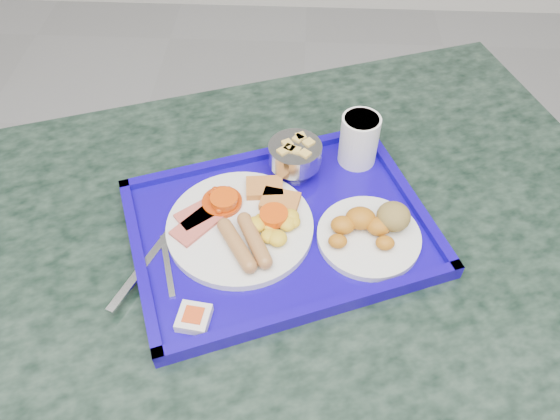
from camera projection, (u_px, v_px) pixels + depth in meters
The scene contains 9 objects.
table at pixel (274, 303), 1.03m from camera, with size 1.45×1.20×0.78m.
tray at pixel (280, 229), 0.88m from camera, with size 0.56×0.49×0.03m.
main_plate at pixel (245, 224), 0.87m from camera, with size 0.23×0.23×0.04m.
bread_plate at pixel (372, 230), 0.85m from camera, with size 0.16×0.16×0.05m.
fruit_bowl at pixel (295, 155), 0.93m from camera, with size 0.09×0.09×0.06m.
juice_cup at pixel (359, 138), 0.94m from camera, with size 0.07×0.07×0.09m.
spoon at pixel (184, 237), 0.86m from camera, with size 0.06×0.15×0.01m.
knife at pixel (145, 264), 0.83m from camera, with size 0.01×0.18×0.00m, color #B3B3B5.
jam_packet at pixel (194, 318), 0.76m from camera, with size 0.05×0.05×0.02m.
Camera 1 is at (-0.01, 0.30, 1.48)m, focal length 35.00 mm.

